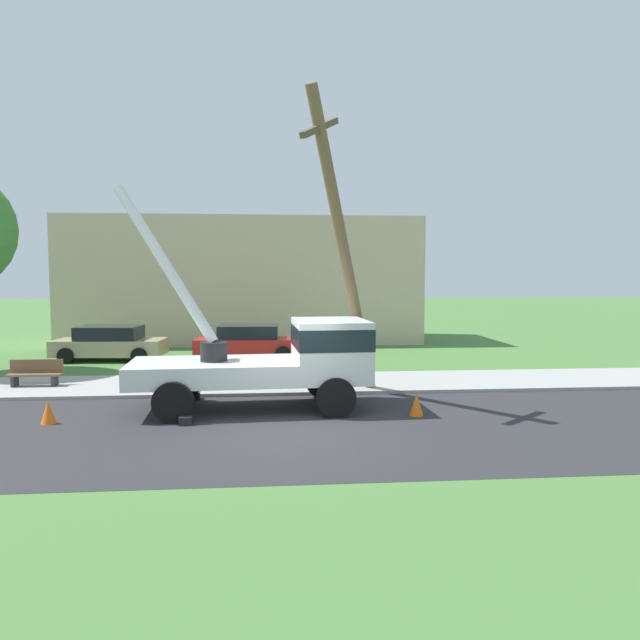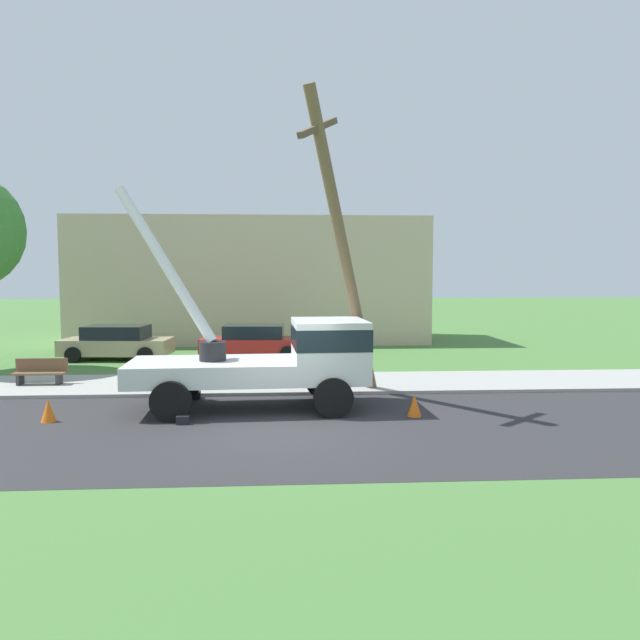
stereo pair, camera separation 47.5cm
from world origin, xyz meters
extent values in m
plane|color=#477538|center=(0.00, 12.00, 0.00)|extent=(120.00, 120.00, 0.00)
cube|color=#2B2B2D|center=(0.00, 0.00, 0.00)|extent=(80.00, 7.43, 0.01)
cube|color=#9E9E99|center=(0.00, 5.45, 0.05)|extent=(80.00, 3.47, 0.10)
cube|color=silver|center=(-1.94, 2.07, 1.02)|extent=(4.40, 2.59, 0.55)
cube|color=silver|center=(1.16, 2.21, 1.55)|extent=(2.01, 2.48, 1.60)
cube|color=#19232D|center=(1.16, 2.21, 1.90)|extent=(2.03, 2.50, 0.56)
cylinder|color=black|center=(-1.92, 2.07, 1.55)|extent=(0.70, 0.70, 0.50)
cylinder|color=silver|center=(-3.22, 2.67, 3.85)|extent=(2.94, 1.53, 4.26)
cube|color=black|center=(-2.47, 0.60, 0.10)|extent=(0.31, 0.31, 0.20)
cube|color=black|center=(-2.60, 3.49, 0.10)|extent=(0.31, 0.31, 0.20)
cylinder|color=black|center=(1.17, 1.01, 0.50)|extent=(1.00, 0.30, 1.00)
cylinder|color=black|center=(1.06, 3.41, 0.50)|extent=(1.00, 0.30, 1.00)
cylinder|color=black|center=(-2.79, 0.83, 0.50)|extent=(1.00, 0.30, 1.00)
cylinder|color=black|center=(-2.90, 3.23, 0.50)|extent=(1.00, 0.30, 1.00)
cylinder|color=brown|center=(1.63, 2.98, 4.14)|extent=(2.49, 3.29, 8.40)
cube|color=brown|center=(0.84, 1.89, 7.28)|extent=(1.13, 1.49, 0.85)
cone|color=orange|center=(3.22, 0.99, 0.28)|extent=(0.36, 0.36, 0.56)
cone|color=orange|center=(-5.75, 0.98, 0.28)|extent=(0.36, 0.36, 0.56)
cube|color=tan|center=(-6.99, 11.52, 0.55)|extent=(4.52, 2.12, 0.65)
cube|color=black|center=(-6.99, 11.52, 1.15)|extent=(2.58, 1.83, 0.55)
cylinder|color=black|center=(-5.61, 10.51, 0.32)|extent=(0.64, 0.22, 0.64)
cylinder|color=black|center=(-5.47, 12.31, 0.32)|extent=(0.64, 0.22, 0.64)
cylinder|color=black|center=(-8.50, 10.73, 0.32)|extent=(0.64, 0.22, 0.64)
cylinder|color=black|center=(-8.37, 12.52, 0.32)|extent=(0.64, 0.22, 0.64)
cube|color=#B21E1E|center=(-1.31, 11.50, 0.55)|extent=(4.48, 2.00, 0.65)
cube|color=black|center=(-1.31, 11.50, 1.15)|extent=(2.54, 1.77, 0.55)
cylinder|color=black|center=(0.10, 10.53, 0.32)|extent=(0.64, 0.22, 0.64)
cylinder|color=black|center=(0.19, 12.33, 0.32)|extent=(0.64, 0.22, 0.64)
cylinder|color=black|center=(-2.80, 10.67, 0.32)|extent=(0.64, 0.22, 0.64)
cylinder|color=black|center=(-2.71, 12.46, 0.32)|extent=(0.64, 0.22, 0.64)
cube|color=brown|center=(-7.72, 5.45, 0.45)|extent=(1.60, 0.44, 0.06)
cube|color=brown|center=(-7.72, 5.65, 0.70)|extent=(1.60, 0.06, 0.40)
cube|color=#333338|center=(-8.32, 5.45, 0.23)|extent=(0.10, 0.40, 0.45)
cube|color=#333338|center=(-7.12, 5.45, 0.23)|extent=(0.10, 0.40, 0.45)
cube|color=#C6B293|center=(-1.71, 18.53, 3.20)|extent=(18.00, 6.00, 6.40)
camera|label=1|loc=(-0.52, -13.59, 3.60)|focal=33.59mm
camera|label=2|loc=(-0.05, -13.63, 3.60)|focal=33.59mm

